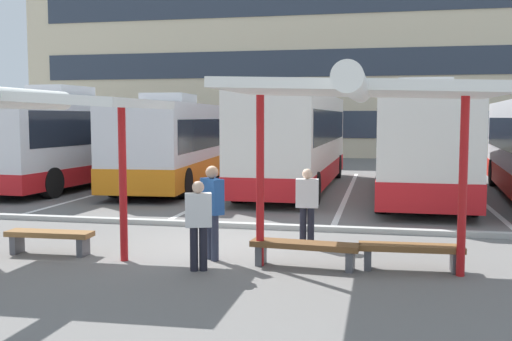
{
  "coord_description": "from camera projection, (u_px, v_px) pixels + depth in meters",
  "views": [
    {
      "loc": [
        3.17,
        -11.59,
        2.61
      ],
      "look_at": [
        -0.1,
        4.0,
        1.19
      ],
      "focal_mm": 41.9,
      "sensor_mm": 36.0,
      "label": 1
    }
  ],
  "objects": [
    {
      "name": "lane_stripe_1",
      "position": [
        124.0,
        187.0,
        22.43
      ],
      "size": [
        0.16,
        14.0,
        0.01
      ],
      "primitive_type": "cube",
      "color": "white",
      "rests_on": "ground"
    },
    {
      "name": "coach_bus_3",
      "position": [
        420.0,
        143.0,
        19.73
      ],
      "size": [
        2.83,
        11.17,
        3.76
      ],
      "color": "silver",
      "rests_on": "ground"
    },
    {
      "name": "coach_bus_2",
      "position": [
        296.0,
        140.0,
        21.81
      ],
      "size": [
        2.78,
        11.32,
        3.76
      ],
      "color": "silver",
      "rests_on": "ground"
    },
    {
      "name": "lane_stripe_4",
      "position": [
        475.0,
        196.0,
        19.87
      ],
      "size": [
        0.16,
        14.0,
        0.01
      ],
      "primitive_type": "cube",
      "color": "white",
      "rests_on": "ground"
    },
    {
      "name": "waiting_passenger_2",
      "position": [
        198.0,
        220.0,
        10.11
      ],
      "size": [
        0.49,
        0.36,
        1.54
      ],
      "color": "black",
      "rests_on": "ground"
    },
    {
      "name": "bench_1",
      "position": [
        305.0,
        248.0,
        10.37
      ],
      "size": [
        1.92,
        0.59,
        0.45
      ],
      "color": "brown",
      "rests_on": "ground"
    },
    {
      "name": "lane_stripe_0",
      "position": [
        24.0,
        184.0,
        23.28
      ],
      "size": [
        0.16,
        14.0,
        0.01
      ],
      "primitive_type": "cube",
      "color": "white",
      "rests_on": "ground"
    },
    {
      "name": "coach_bus_0",
      "position": [
        83.0,
        139.0,
        22.97
      ],
      "size": [
        3.19,
        10.72,
        3.73
      ],
      "color": "silver",
      "rests_on": "ground"
    },
    {
      "name": "waiting_shelter_1",
      "position": [
        359.0,
        93.0,
        9.65
      ],
      "size": [
        4.38,
        5.38,
        3.23
      ],
      "color": "red",
      "rests_on": "ground"
    },
    {
      "name": "coach_bus_1",
      "position": [
        179.0,
        144.0,
        22.86
      ],
      "size": [
        3.32,
        10.77,
        3.45
      ],
      "color": "silver",
      "rests_on": "ground"
    },
    {
      "name": "waiting_passenger_0",
      "position": [
        307.0,
        202.0,
        12.16
      ],
      "size": [
        0.46,
        0.24,
        1.57
      ],
      "color": "black",
      "rests_on": "ground"
    },
    {
      "name": "lane_stripe_3",
      "position": [
        348.0,
        193.0,
        20.72
      ],
      "size": [
        0.16,
        14.0,
        0.01
      ],
      "primitive_type": "cube",
      "color": "white",
      "rests_on": "ground"
    },
    {
      "name": "platform_kerb",
      "position": [
        243.0,
        225.0,
        14.12
      ],
      "size": [
        44.0,
        0.24,
        0.12
      ],
      "primitive_type": "cube",
      "color": "#ADADA8",
      "rests_on": "ground"
    },
    {
      "name": "terminal_building",
      "position": [
        340.0,
        48.0,
        45.05
      ],
      "size": [
        42.85,
        15.08,
        18.44
      ],
      "color": "beige",
      "rests_on": "ground"
    },
    {
      "name": "ground_plane",
      "position": [
        220.0,
        246.0,
        12.18
      ],
      "size": [
        160.0,
        160.0,
        0.0
      ],
      "primitive_type": "plane",
      "color": "slate"
    },
    {
      "name": "waiting_passenger_1",
      "position": [
        212.0,
        205.0,
        10.87
      ],
      "size": [
        0.51,
        0.5,
        1.74
      ],
      "color": "#33384C",
      "rests_on": "ground"
    },
    {
      "name": "waiting_shelter_0",
      "position": [
        32.0,
        102.0,
        10.72
      ],
      "size": [
        4.2,
        4.78,
        3.16
      ],
      "color": "red",
      "rests_on": "ground"
    },
    {
      "name": "bench_0",
      "position": [
        50.0,
        237.0,
        11.37
      ],
      "size": [
        1.68,
        0.47,
        0.45
      ],
      "color": "brown",
      "rests_on": "ground"
    },
    {
      "name": "bench_2",
      "position": [
        411.0,
        251.0,
        10.17
      ],
      "size": [
        1.77,
        0.51,
        0.45
      ],
      "color": "brown",
      "rests_on": "ground"
    },
    {
      "name": "lane_stripe_2",
      "position": [
        232.0,
        190.0,
        21.58
      ],
      "size": [
        0.16,
        14.0,
        0.01
      ],
      "primitive_type": "cube",
      "color": "white",
      "rests_on": "ground"
    }
  ]
}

